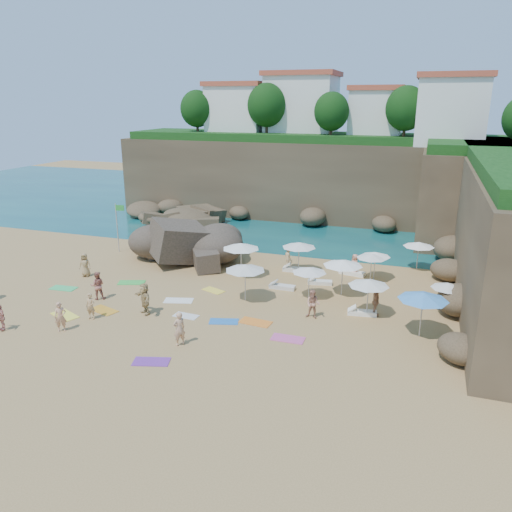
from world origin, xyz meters
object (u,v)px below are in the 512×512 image
(parasol_2, at_px, (375,254))
(person_stand_4, at_px, (355,265))
(person_stand_3, at_px, (376,302))
(lounger_0, at_px, (338,266))
(person_stand_2, at_px, (289,257))
(parasol_0, at_px, (241,246))
(parasol_1, at_px, (299,245))
(person_stand_1, at_px, (98,286))
(person_stand_0, at_px, (60,317))
(person_stand_6, at_px, (179,329))
(flag_pole, at_px, (118,221))
(person_stand_5, at_px, (185,250))
(rock_outcrop, at_px, (179,257))

(parasol_2, bearing_deg, person_stand_4, 162.73)
(person_stand_3, height_order, person_stand_4, person_stand_3)
(lounger_0, distance_m, person_stand_2, 3.84)
(parasol_0, height_order, parasol_1, parasol_0)
(parasol_2, xyz_separation_m, person_stand_1, (-16.18, -9.45, -0.92))
(person_stand_4, bearing_deg, person_stand_3, -18.14)
(person_stand_0, relative_size, person_stand_2, 0.97)
(person_stand_6, bearing_deg, person_stand_4, -171.49)
(flag_pole, relative_size, person_stand_6, 2.23)
(person_stand_0, xyz_separation_m, person_stand_1, (-0.90, 4.57, 0.06))
(parasol_2, distance_m, person_stand_5, 14.64)
(flag_pole, xyz_separation_m, person_stand_2, (14.38, 0.54, -1.73))
(person_stand_0, distance_m, person_stand_5, 13.62)
(lounger_0, xyz_separation_m, person_stand_0, (-12.44, -15.76, 0.73))
(person_stand_3, xyz_separation_m, person_stand_5, (-15.35, 5.98, -0.04))
(parasol_0, relative_size, person_stand_0, 1.56)
(parasol_2, bearing_deg, person_stand_6, -122.16)
(person_stand_2, bearing_deg, person_stand_1, 98.60)
(parasol_2, height_order, person_stand_4, parasol_2)
(parasol_1, distance_m, lounger_0, 3.91)
(parasol_0, relative_size, person_stand_3, 1.47)
(person_stand_0, relative_size, person_stand_6, 0.93)
(person_stand_2, height_order, person_stand_5, person_stand_2)
(lounger_0, bearing_deg, parasol_2, -29.49)
(flag_pole, relative_size, parasol_1, 1.66)
(rock_outcrop, bearing_deg, person_stand_0, -89.58)
(parasol_2, bearing_deg, person_stand_0, -137.45)
(person_stand_5, height_order, person_stand_6, person_stand_6)
(parasol_2, xyz_separation_m, person_stand_4, (-1.44, 0.45, -1.05))
(person_stand_3, distance_m, person_stand_6, 11.52)
(flag_pole, xyz_separation_m, person_stand_4, (19.31, 0.51, -1.82))
(person_stand_0, bearing_deg, person_stand_1, 64.13)
(rock_outcrop, height_order, person_stand_3, person_stand_3)
(person_stand_6, bearing_deg, person_stand_5, -119.20)
(parasol_2, bearing_deg, person_stand_1, -149.70)
(parasol_1, relative_size, person_stand_5, 1.43)
(flag_pole, bearing_deg, person_stand_2, 2.14)
(person_stand_0, distance_m, person_stand_1, 4.66)
(lounger_0, distance_m, person_stand_0, 20.09)
(parasol_1, height_order, person_stand_4, parasol_1)
(parasol_0, distance_m, person_stand_5, 6.11)
(flag_pole, bearing_deg, person_stand_6, -47.13)
(person_stand_2, relative_size, person_stand_3, 0.97)
(person_stand_2, relative_size, person_stand_6, 0.95)
(parasol_0, height_order, person_stand_4, parasol_0)
(person_stand_3, bearing_deg, lounger_0, 20.79)
(rock_outcrop, xyz_separation_m, parasol_2, (15.38, -0.11, 1.83))
(flag_pole, relative_size, parasol_0, 1.55)
(person_stand_4, bearing_deg, person_stand_2, -126.21)
(rock_outcrop, distance_m, parasol_2, 15.49)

